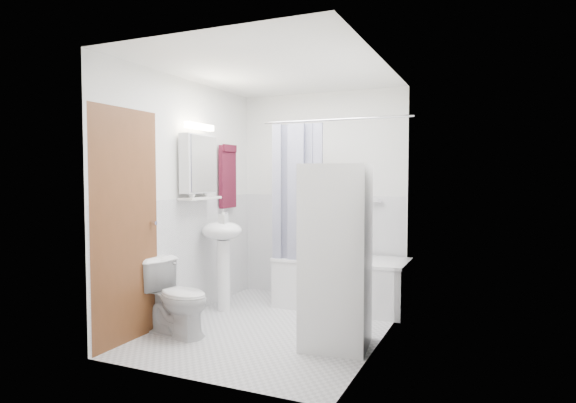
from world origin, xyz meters
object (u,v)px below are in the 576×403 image
at_px(bathtub, 342,280).
at_px(washer_dryer, 336,256).
at_px(sink, 222,244).
at_px(toilet, 177,298).

bearing_deg(bathtub, washer_dryer, -75.21).
relative_size(sink, washer_dryer, 0.68).
height_order(bathtub, toilet, toilet).
bearing_deg(bathtub, sink, -151.20).
xyz_separation_m(washer_dryer, toilet, (-1.40, -0.30, -0.43)).
distance_m(bathtub, washer_dryer, 1.29).
xyz_separation_m(bathtub, toilet, (-1.09, -1.46, 0.04)).
xyz_separation_m(sink, washer_dryer, (1.43, -0.54, 0.06)).
bearing_deg(washer_dryer, toilet, -174.66).
relative_size(washer_dryer, toilet, 2.24).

